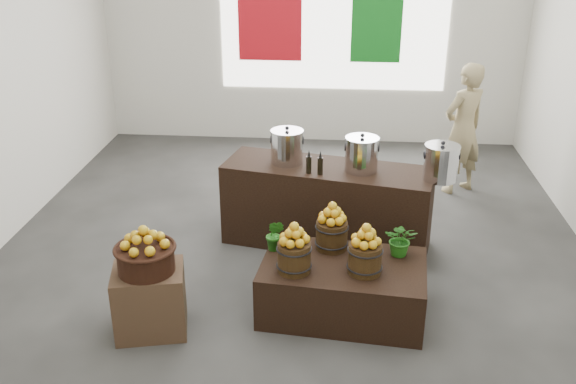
# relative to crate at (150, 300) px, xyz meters

# --- Properties ---
(ground) EXTENTS (7.00, 7.00, 0.00)m
(ground) POSITION_rel_crate_xyz_m (1.05, 1.42, -0.28)
(ground) COLOR #3E3E3B
(ground) RESTS_ON ground
(back_wall) EXTENTS (6.00, 0.04, 4.00)m
(back_wall) POSITION_rel_crate_xyz_m (1.05, 4.92, 1.72)
(back_wall) COLOR beige
(back_wall) RESTS_ON ground
(back_opening) EXTENTS (3.20, 0.02, 2.40)m
(back_opening) POSITION_rel_crate_xyz_m (1.35, 4.90, 1.72)
(back_opening) COLOR white
(back_opening) RESTS_ON back_wall
(deco_red_left) EXTENTS (0.90, 0.04, 1.40)m
(deco_red_left) POSITION_rel_crate_xyz_m (0.45, 4.89, 1.62)
(deco_red_left) COLOR #B80E18
(deco_red_left) RESTS_ON back_wall
(deco_green_right) EXTENTS (0.70, 0.04, 1.00)m
(deco_green_right) POSITION_rel_crate_xyz_m (1.95, 4.89, 1.42)
(deco_green_right) COLOR #106919
(deco_green_right) RESTS_ON back_wall
(crate) EXTENTS (0.65, 0.57, 0.56)m
(crate) POSITION_rel_crate_xyz_m (0.00, 0.00, 0.00)
(crate) COLOR #4D3224
(crate) RESTS_ON ground
(wicker_basket) EXTENTS (0.45, 0.45, 0.20)m
(wicker_basket) POSITION_rel_crate_xyz_m (0.00, 0.00, 0.38)
(wicker_basket) COLOR black
(wicker_basket) RESTS_ON crate
(apples_in_basket) EXTENTS (0.35, 0.35, 0.19)m
(apples_in_basket) POSITION_rel_crate_xyz_m (0.00, 0.00, 0.58)
(apples_in_basket) COLOR #921D04
(apples_in_basket) RESTS_ON wicker_basket
(display_table) EXTENTS (1.45, 0.98, 0.47)m
(display_table) POSITION_rel_crate_xyz_m (1.56, 0.39, -0.04)
(display_table) COLOR black
(display_table) RESTS_ON ground
(apple_bucket_front_left) EXTENTS (0.27, 0.27, 0.25)m
(apple_bucket_front_left) POSITION_rel_crate_xyz_m (1.16, 0.24, 0.32)
(apple_bucket_front_left) COLOR #36230E
(apple_bucket_front_left) RESTS_ON display_table
(apples_in_bucket_front_left) EXTENTS (0.21, 0.21, 0.18)m
(apples_in_bucket_front_left) POSITION_rel_crate_xyz_m (1.16, 0.24, 0.54)
(apples_in_bucket_front_left) COLOR #921D04
(apples_in_bucket_front_left) RESTS_ON apple_bucket_front_left
(apple_bucket_front_right) EXTENTS (0.27, 0.27, 0.25)m
(apple_bucket_front_right) POSITION_rel_crate_xyz_m (1.73, 0.27, 0.32)
(apple_bucket_front_right) COLOR #36230E
(apple_bucket_front_right) RESTS_ON display_table
(apples_in_bucket_front_right) EXTENTS (0.21, 0.21, 0.18)m
(apples_in_bucket_front_right) POSITION_rel_crate_xyz_m (1.73, 0.27, 0.54)
(apples_in_bucket_front_right) COLOR #921D04
(apples_in_bucket_front_right) RESTS_ON apple_bucket_front_right
(apple_bucket_rear) EXTENTS (0.27, 0.27, 0.25)m
(apple_bucket_rear) POSITION_rel_crate_xyz_m (1.45, 0.66, 0.32)
(apple_bucket_rear) COLOR #36230E
(apple_bucket_rear) RESTS_ON display_table
(apples_in_bucket_rear) EXTENTS (0.21, 0.21, 0.18)m
(apples_in_bucket_rear) POSITION_rel_crate_xyz_m (1.45, 0.66, 0.54)
(apples_in_bucket_rear) COLOR #921D04
(apples_in_bucket_rear) RESTS_ON apple_bucket_rear
(herb_garnish_right) EXTENTS (0.31, 0.28, 0.30)m
(herb_garnish_right) POSITION_rel_crate_xyz_m (2.04, 0.58, 0.34)
(herb_garnish_right) COLOR #1B5A13
(herb_garnish_right) RESTS_ON display_table
(herb_garnish_left) EXTENTS (0.20, 0.18, 0.30)m
(herb_garnish_left) POSITION_rel_crate_xyz_m (0.96, 0.58, 0.34)
(herb_garnish_left) COLOR #1B5A13
(herb_garnish_left) RESTS_ON display_table
(counter) EXTENTS (2.17, 1.08, 0.85)m
(counter) POSITION_rel_crate_xyz_m (1.39, 1.64, 0.14)
(counter) COLOR black
(counter) RESTS_ON ground
(stock_pot_left) EXTENTS (0.32, 0.32, 0.32)m
(stock_pot_left) POSITION_rel_crate_xyz_m (0.97, 1.72, 0.73)
(stock_pot_left) COLOR silver
(stock_pot_left) RESTS_ON counter
(stock_pot_center) EXTENTS (0.32, 0.32, 0.32)m
(stock_pot_center) POSITION_rel_crate_xyz_m (1.71, 1.57, 0.73)
(stock_pot_center) COLOR silver
(stock_pot_center) RESTS_ON counter
(stock_pot_right) EXTENTS (0.32, 0.32, 0.32)m
(stock_pot_right) POSITION_rel_crate_xyz_m (2.45, 1.41, 0.73)
(stock_pot_right) COLOR silver
(stock_pot_right) RESTS_ON counter
(oil_cruets) EXTENTS (0.16, 0.09, 0.24)m
(oil_cruets) POSITION_rel_crate_xyz_m (1.34, 1.43, 0.69)
(oil_cruets) COLOR black
(oil_cruets) RESTS_ON counter
(shopper) EXTENTS (0.69, 0.64, 1.59)m
(shopper) POSITION_rel_crate_xyz_m (2.96, 3.14, 0.52)
(shopper) COLOR #95845B
(shopper) RESTS_ON ground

